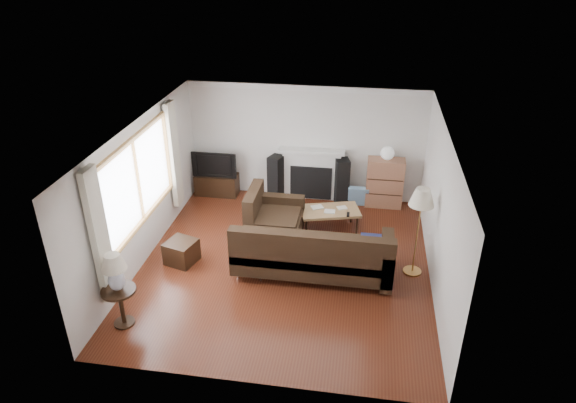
% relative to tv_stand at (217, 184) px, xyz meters
% --- Properties ---
extents(room, '(5.10, 5.60, 2.54)m').
position_rel_tv_stand_xyz_m(room, '(1.95, -2.50, 1.02)').
color(room, '#522112').
rests_on(room, ground).
extents(window, '(0.12, 2.74, 1.54)m').
position_rel_tv_stand_xyz_m(window, '(-0.50, -2.70, 1.32)').
color(window, olive).
rests_on(window, room).
extents(curtain_near, '(0.10, 0.35, 2.10)m').
position_rel_tv_stand_xyz_m(curtain_near, '(-0.45, -4.22, 1.17)').
color(curtain_near, beige).
rests_on(curtain_near, room).
extents(curtain_far, '(0.10, 0.35, 2.10)m').
position_rel_tv_stand_xyz_m(curtain_far, '(-0.45, -1.18, 1.17)').
color(curtain_far, beige).
rests_on(curtain_far, room).
extents(fireplace, '(1.40, 0.26, 1.15)m').
position_rel_tv_stand_xyz_m(fireplace, '(2.10, 0.14, 0.34)').
color(fireplace, white).
rests_on(fireplace, room).
extents(tv_stand, '(0.94, 0.42, 0.47)m').
position_rel_tv_stand_xyz_m(tv_stand, '(0.00, 0.00, 0.00)').
color(tv_stand, black).
rests_on(tv_stand, ground).
extents(television, '(0.98, 0.13, 0.57)m').
position_rel_tv_stand_xyz_m(television, '(0.00, 0.00, 0.52)').
color(television, black).
rests_on(television, tv_stand).
extents(speaker_left, '(0.37, 0.40, 0.98)m').
position_rel_tv_stand_xyz_m(speaker_left, '(1.34, 0.02, 0.26)').
color(speaker_left, black).
rests_on(speaker_left, ground).
extents(speaker_right, '(0.36, 0.40, 1.00)m').
position_rel_tv_stand_xyz_m(speaker_right, '(2.77, 0.02, 0.27)').
color(speaker_right, black).
rests_on(speaker_right, ground).
extents(bookshelf, '(0.77, 0.37, 1.06)m').
position_rel_tv_stand_xyz_m(bookshelf, '(3.67, 0.03, 0.30)').
color(bookshelf, '#986147').
rests_on(bookshelf, ground).
extents(globe_lamp, '(0.28, 0.28, 0.28)m').
position_rel_tv_stand_xyz_m(globe_lamp, '(3.67, 0.03, 0.97)').
color(globe_lamp, white).
rests_on(globe_lamp, bookshelf).
extents(sectional_sofa, '(2.90, 2.12, 0.94)m').
position_rel_tv_stand_xyz_m(sectional_sofa, '(2.46, -2.67, 0.23)').
color(sectional_sofa, black).
rests_on(sectional_sofa, ground).
extents(coffee_table, '(1.26, 0.90, 0.44)m').
position_rel_tv_stand_xyz_m(coffee_table, '(2.62, -1.17, -0.01)').
color(coffee_table, '#9C764A').
rests_on(coffee_table, ground).
extents(footstool, '(0.61, 0.61, 0.41)m').
position_rel_tv_stand_xyz_m(footstool, '(0.12, -2.70, -0.03)').
color(footstool, black).
rests_on(footstool, ground).
extents(floor_lamp, '(0.52, 0.52, 1.61)m').
position_rel_tv_stand_xyz_m(floor_lamp, '(4.16, -2.39, 0.57)').
color(floor_lamp, '#B6803F').
rests_on(floor_lamp, ground).
extents(side_table, '(0.50, 0.50, 0.63)m').
position_rel_tv_stand_xyz_m(side_table, '(-0.20, -4.41, 0.08)').
color(side_table, black).
rests_on(side_table, ground).
extents(table_lamp, '(0.37, 0.37, 0.59)m').
position_rel_tv_stand_xyz_m(table_lamp, '(-0.20, -4.41, 0.69)').
color(table_lamp, silver).
rests_on(table_lamp, side_table).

